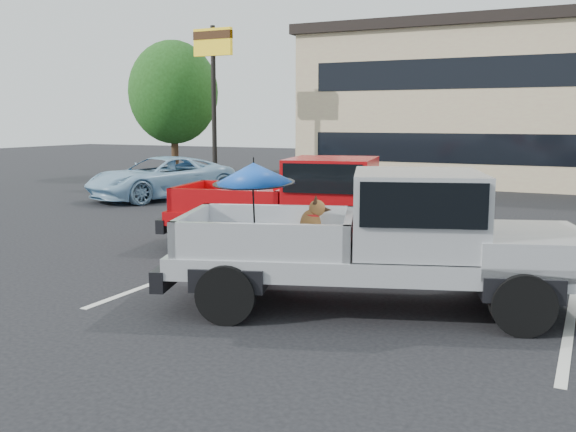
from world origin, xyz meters
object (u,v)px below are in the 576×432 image
Objects in this scene: red_pickup at (323,200)px; blue_suv at (161,178)px; motel_sign at (213,63)px; tree_left at (173,93)px; silver_sedan at (367,200)px; silver_pickup at (398,233)px.

blue_suv is (-7.95, 5.42, -0.32)m from red_pickup.
blue_suv is (0.46, -4.01, -3.97)m from motel_sign.
blue_suv is at bearing -57.52° from tree_left.
motel_sign is at bearing 28.83° from silver_sedan.
tree_left is 16.64m from silver_sedan.
silver_sedan is (0.21, 2.00, -0.22)m from red_pickup.
motel_sign is 1.00× the size of tree_left.
blue_suv is at bearing 46.84° from silver_sedan.
motel_sign is 17.00m from silver_pickup.
red_pickup is (-2.41, 3.18, -0.06)m from silver_pickup.
tree_left reaches higher than red_pickup.
motel_sign is 1.27× the size of silver_sedan.
silver_pickup is 1.04× the size of red_pickup.
blue_suv is (-8.16, 3.42, -0.10)m from silver_sedan.
silver_pickup is (14.82, -15.61, -2.68)m from tree_left.
motel_sign reaches higher than silver_sedan.
tree_left reaches higher than silver_pickup.
silver_sedan is at bearing -2.94° from blue_suv.
motel_sign is 5.08m from tree_left.
red_pickup is at bearing -45.03° from tree_left.
tree_left reaches higher than silver_sedan.
blue_suv is (4.46, -7.01, -3.05)m from tree_left.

